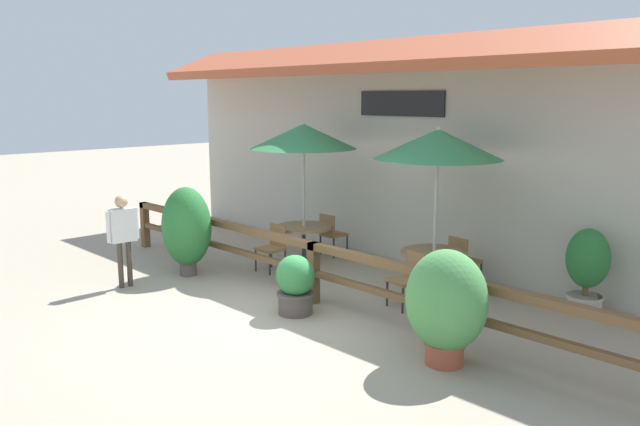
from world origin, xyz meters
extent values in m
plane|color=#9E937F|center=(0.00, 0.00, 0.00)|extent=(60.00, 60.00, 0.00)
cube|color=#BCB7A8|center=(0.00, 4.20, 1.80)|extent=(14.00, 0.40, 3.60)
cube|color=#B25133|center=(0.00, 3.65, 3.88)|extent=(14.28, 1.48, 0.70)
cube|color=black|center=(-0.70, 3.97, 3.00)|extent=(1.94, 0.04, 0.46)
cube|color=brown|center=(0.00, 1.05, 0.89)|extent=(10.40, 0.14, 0.11)
cube|color=brown|center=(0.00, 1.05, 0.47)|extent=(10.40, 0.10, 0.09)
cube|color=brown|center=(-5.13, 1.05, 0.47)|extent=(0.14, 0.14, 0.95)
cube|color=brown|center=(0.00, 1.05, 0.47)|extent=(0.14, 0.14, 0.95)
cylinder|color=#B7B2A8|center=(-1.84, 2.56, 1.12)|extent=(0.06, 0.06, 2.25)
cone|color=#33844C|center=(-1.84, 2.56, 2.41)|extent=(1.99, 1.99, 0.46)
sphere|color=#B2ADA3|center=(-1.84, 2.56, 2.64)|extent=(0.07, 0.07, 0.07)
cylinder|color=olive|center=(-1.84, 2.56, 0.69)|extent=(1.05, 1.05, 0.05)
cylinder|color=#333333|center=(-1.84, 2.56, 0.33)|extent=(0.07, 0.07, 0.67)
cylinder|color=#333333|center=(-1.84, 2.56, 0.01)|extent=(0.58, 0.58, 0.03)
cube|color=olive|center=(-1.82, 1.71, 0.42)|extent=(0.43, 0.43, 0.05)
cube|color=olive|center=(-1.83, 1.90, 0.64)|extent=(0.40, 0.05, 0.40)
cylinder|color=#2D2D2D|center=(-2.00, 1.52, 0.20)|extent=(0.04, 0.04, 0.39)
cylinder|color=#2D2D2D|center=(-1.62, 1.53, 0.20)|extent=(0.04, 0.04, 0.39)
cylinder|color=#2D2D2D|center=(-2.02, 1.90, 0.20)|extent=(0.04, 0.04, 0.39)
cylinder|color=#2D2D2D|center=(-1.64, 1.91, 0.20)|extent=(0.04, 0.04, 0.39)
cube|color=olive|center=(-1.87, 3.41, 0.42)|extent=(0.42, 0.42, 0.05)
cube|color=olive|center=(-1.87, 3.22, 0.64)|extent=(0.40, 0.04, 0.40)
cylinder|color=#2D2D2D|center=(-1.68, 3.60, 0.20)|extent=(0.04, 0.04, 0.39)
cylinder|color=#2D2D2D|center=(-2.06, 3.60, 0.20)|extent=(0.04, 0.04, 0.39)
cylinder|color=#2D2D2D|center=(-1.68, 3.22, 0.20)|extent=(0.04, 0.04, 0.39)
cylinder|color=#2D2D2D|center=(-2.06, 3.22, 0.20)|extent=(0.04, 0.04, 0.39)
cylinder|color=#B7B2A8|center=(1.05, 2.69, 1.12)|extent=(0.06, 0.06, 2.25)
cone|color=#33844C|center=(1.05, 2.69, 2.41)|extent=(1.99, 1.99, 0.46)
sphere|color=#B2ADA3|center=(1.05, 2.69, 2.64)|extent=(0.07, 0.07, 0.07)
cylinder|color=olive|center=(1.05, 2.69, 0.69)|extent=(1.05, 1.05, 0.05)
cylinder|color=#333333|center=(1.05, 2.69, 0.33)|extent=(0.07, 0.07, 0.67)
cylinder|color=#333333|center=(1.05, 2.69, 0.01)|extent=(0.58, 0.58, 0.03)
cube|color=olive|center=(1.12, 1.87, 0.42)|extent=(0.51, 0.51, 0.05)
cube|color=olive|center=(1.17, 2.05, 0.64)|extent=(0.40, 0.13, 0.40)
cylinder|color=#2D2D2D|center=(0.89, 1.73, 0.20)|extent=(0.04, 0.04, 0.39)
cylinder|color=#2D2D2D|center=(1.26, 1.64, 0.20)|extent=(0.04, 0.04, 0.39)
cylinder|color=#2D2D2D|center=(0.98, 2.10, 0.20)|extent=(0.04, 0.04, 0.39)
cylinder|color=#2D2D2D|center=(1.35, 2.01, 0.20)|extent=(0.04, 0.04, 0.39)
cube|color=olive|center=(1.11, 3.51, 0.42)|extent=(0.48, 0.48, 0.05)
cube|color=olive|center=(1.08, 3.32, 0.64)|extent=(0.40, 0.09, 0.40)
cylinder|color=#2D2D2D|center=(1.33, 3.67, 0.20)|extent=(0.04, 0.04, 0.39)
cylinder|color=#2D2D2D|center=(0.95, 3.72, 0.20)|extent=(0.04, 0.04, 0.39)
cylinder|color=#2D2D2D|center=(1.27, 3.29, 0.20)|extent=(0.04, 0.04, 0.39)
cylinder|color=#2D2D2D|center=(0.90, 3.35, 0.20)|extent=(0.04, 0.04, 0.39)
cylinder|color=#564C47|center=(0.16, 0.52, 0.16)|extent=(0.51, 0.51, 0.32)
cylinder|color=#564C47|center=(0.16, 0.52, 0.30)|extent=(0.55, 0.55, 0.04)
ellipsoid|color=#338442|center=(0.16, 0.52, 0.57)|extent=(0.60, 0.54, 0.60)
cylinder|color=#9E4C33|center=(2.70, 0.60, 0.14)|extent=(0.45, 0.45, 0.27)
cylinder|color=#9E4C33|center=(2.70, 0.60, 0.25)|extent=(0.49, 0.49, 0.04)
ellipsoid|color=#4C934C|center=(2.70, 0.60, 0.79)|extent=(0.99, 0.89, 1.21)
cylinder|color=#564C47|center=(-2.66, 0.51, 0.14)|extent=(0.30, 0.30, 0.28)
cylinder|color=#564C47|center=(-2.66, 0.51, 0.26)|extent=(0.32, 0.32, 0.04)
ellipsoid|color=#287033|center=(-2.66, 0.51, 0.88)|extent=(0.93, 0.84, 1.40)
cylinder|color=#B7AD99|center=(3.12, 3.55, 0.14)|extent=(0.48, 0.48, 0.27)
cylinder|color=#B7AD99|center=(3.12, 3.55, 0.25)|extent=(0.52, 0.52, 0.04)
cylinder|color=brown|center=(3.12, 3.55, 0.40)|extent=(0.09, 0.09, 0.26)
ellipsoid|color=#287033|center=(3.12, 3.55, 0.83)|extent=(0.62, 0.55, 0.88)
cylinder|color=#42382D|center=(-2.78, -0.55, 0.39)|extent=(0.09, 0.09, 0.78)
cylinder|color=#42382D|center=(-2.79, -0.70, 0.39)|extent=(0.09, 0.09, 0.78)
cube|color=silver|center=(-2.78, -0.62, 1.05)|extent=(0.21, 0.43, 0.55)
cylinder|color=silver|center=(-2.77, -0.38, 1.05)|extent=(0.07, 0.07, 0.52)
cylinder|color=silver|center=(-2.80, -0.86, 1.05)|extent=(0.07, 0.07, 0.52)
sphere|color=tan|center=(-2.78, -0.62, 1.44)|extent=(0.21, 0.21, 0.21)
camera|label=1|loc=(6.63, -5.32, 3.12)|focal=35.00mm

